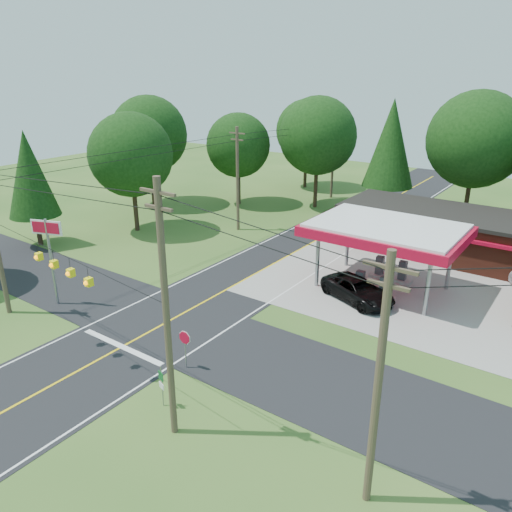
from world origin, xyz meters
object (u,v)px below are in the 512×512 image
Objects in this scene: suv_car at (358,290)px; octagonal_stop_sign at (185,341)px; big_stop_sign at (49,243)px; gas_canopy at (386,232)px.

octagonal_stop_sign is (-4.00, -13.01, 0.90)m from suv_car.
big_stop_sign reaches higher than octagonal_stop_sign.
big_stop_sign is 2.68× the size of octagonal_stop_sign.
big_stop_sign is at bearing 177.08° from octagonal_stop_sign.
suv_car is (-0.50, -3.00, -3.49)m from gas_canopy.
big_stop_sign is at bearing -137.87° from gas_canopy.
octagonal_stop_sign is (-4.50, -16.01, -2.59)m from gas_canopy.
gas_canopy is 1.75× the size of big_stop_sign.
gas_canopy is at bearing 12.48° from suv_car.
gas_canopy is 16.84m from octagonal_stop_sign.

